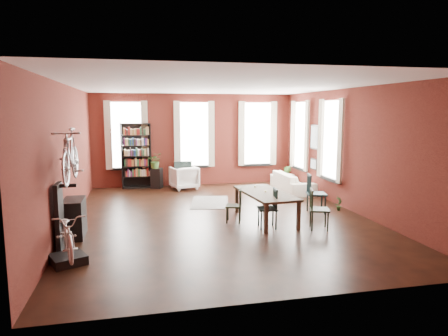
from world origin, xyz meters
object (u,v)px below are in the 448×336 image
object	(u,v)px
dining_chair_b	(234,206)
white_armchair	(184,176)
bookshelf	(136,156)
plant_stand	(157,178)
dining_chair_d	(316,194)
dining_table	(265,206)
bike_trainer	(68,259)
cream_sofa	(292,179)
dining_chair_c	(319,209)
dining_chair_a	(267,208)
console_table	(74,218)
bicycle_floor	(67,213)

from	to	relation	value
dining_chair_b	white_armchair	distance (m)	4.37
bookshelf	white_armchair	distance (m)	1.76
dining_chair_b	plant_stand	xyz separation A→B (m)	(-1.57, 4.67, -0.05)
dining_chair_d	dining_table	bearing A→B (deg)	118.67
dining_chair_d	plant_stand	xyz separation A→B (m)	(-3.86, 4.26, -0.16)
bike_trainer	plant_stand	distance (m)	6.84
cream_sofa	plant_stand	bearing A→B (deg)	70.19
dining_chair_b	dining_chair_c	bearing A→B (deg)	79.60
plant_stand	bookshelf	bearing A→B (deg)	166.88
bike_trainer	plant_stand	xyz separation A→B (m)	(1.83, 6.59, 0.26)
dining_chair_a	bookshelf	bearing A→B (deg)	-145.13
bookshelf	console_table	size ratio (longest dim) A/B	2.75
bookshelf	dining_chair_d	bearing A→B (deg)	-44.35
bookshelf	plant_stand	size ratio (longest dim) A/B	3.24
dining_chair_a	dining_chair_d	size ratio (longest dim) A/B	0.89
bookshelf	bicycle_floor	distance (m)	6.84
console_table	bicycle_floor	world-z (taller)	bicycle_floor
dining_table	white_armchair	size ratio (longest dim) A/B	2.42
dining_chair_d	dining_chair_a	bearing A→B (deg)	134.01
white_armchair	plant_stand	world-z (taller)	white_armchair
console_table	bike_trainer	bearing A→B (deg)	-86.11
bookshelf	dining_chair_c	bearing A→B (deg)	-55.70
white_armchair	dining_table	bearing A→B (deg)	93.92
dining_chair_c	dining_chair_b	bearing A→B (deg)	78.92
bike_trainer	dining_table	bearing A→B (deg)	24.42
white_armchair	bicycle_floor	bearing A→B (deg)	52.16
white_armchair	bookshelf	bearing A→B (deg)	-32.27
white_armchair	console_table	distance (m)	5.49
cream_sofa	plant_stand	xyz separation A→B (m)	(-4.29, 1.55, -0.07)
dining_chair_a	dining_chair_c	bearing A→B (deg)	79.43
plant_stand	cream_sofa	bearing A→B (deg)	-19.81
dining_table	dining_chair_a	xyz separation A→B (m)	(-0.14, -0.58, 0.10)
bicycle_floor	bike_trainer	bearing A→B (deg)	170.62
cream_sofa	plant_stand	world-z (taller)	cream_sofa
console_table	cream_sofa	bearing A→B (deg)	29.33
dining_chair_c	bicycle_floor	world-z (taller)	bicycle_floor
dining_table	plant_stand	xyz separation A→B (m)	(-2.34, 4.70, -0.01)
dining_table	console_table	world-z (taller)	console_table
dining_table	bike_trainer	distance (m)	4.58
dining_chair_c	dining_table	bearing A→B (deg)	63.78
dining_chair_c	cream_sofa	bearing A→B (deg)	4.11
cream_sofa	bicycle_floor	distance (m)	7.93
bookshelf	dining_chair_b	bearing A→B (deg)	-65.25
dining_chair_d	bicycle_floor	distance (m)	6.14
dining_chair_b	dining_chair_d	size ratio (longest dim) A/B	0.79
console_table	bicycle_floor	bearing A→B (deg)	-85.44
dining_chair_c	plant_stand	world-z (taller)	dining_chair_c
dining_chair_b	white_armchair	bearing A→B (deg)	-152.47
dining_chair_b	plant_stand	world-z (taller)	dining_chair_b
white_armchair	plant_stand	xyz separation A→B (m)	(-0.89, 0.35, -0.08)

